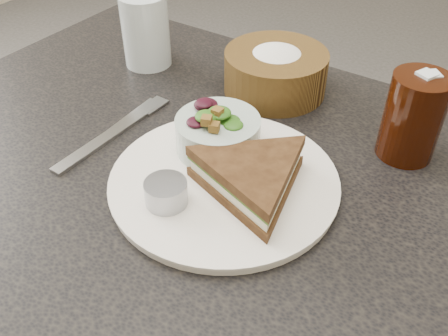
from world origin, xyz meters
TOP-DOWN VIEW (x-y plane):
  - dining_table at (0.00, 0.00)m, footprint 1.00×0.70m
  - dinner_plate at (0.04, -0.02)m, footprint 0.29×0.29m
  - sandwich at (0.08, -0.03)m, footprint 0.22×0.22m
  - salad_bowl at (-0.00, 0.02)m, footprint 0.13×0.13m
  - dressing_ramekin at (0.01, -0.10)m, footprint 0.06×0.06m
  - orange_wedge at (0.06, 0.03)m, footprint 0.07×0.07m
  - fork at (-0.16, -0.03)m, footprint 0.02×0.20m
  - knife at (-0.17, -0.01)m, footprint 0.02×0.18m
  - bread_basket at (-0.02, 0.22)m, footprint 0.18×0.18m
  - cola_glass at (0.21, 0.17)m, footprint 0.10×0.10m
  - water_glass at (-0.26, 0.18)m, footprint 0.09×0.09m

SIDE VIEW (x-z plane):
  - dining_table at x=0.00m, z-range 0.00..0.75m
  - knife at x=-0.17m, z-range 0.75..0.75m
  - fork at x=-0.16m, z-range 0.75..0.76m
  - dinner_plate at x=0.04m, z-range 0.75..0.76m
  - orange_wedge at x=0.06m, z-range 0.76..0.79m
  - dressing_ramekin at x=0.01m, z-range 0.76..0.79m
  - sandwich at x=0.08m, z-range 0.76..0.81m
  - salad_bowl at x=0.00m, z-range 0.76..0.83m
  - bread_basket at x=-0.02m, z-range 0.75..0.84m
  - water_glass at x=-0.26m, z-range 0.75..0.87m
  - cola_glass at x=0.21m, z-range 0.75..0.88m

